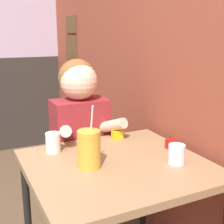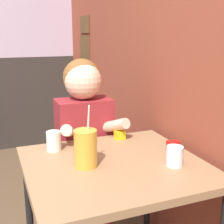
# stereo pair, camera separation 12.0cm
# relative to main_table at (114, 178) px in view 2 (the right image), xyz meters

# --- Properties ---
(brick_wall_right) EXTENTS (0.08, 4.79, 2.70)m
(brick_wall_right) POSITION_rel_main_table_xyz_m (0.50, 1.12, 0.66)
(brick_wall_right) COLOR brown
(brick_wall_right) RESTS_ON ground_plane
(main_table) EXTENTS (0.84, 0.79, 0.77)m
(main_table) POSITION_rel_main_table_xyz_m (0.00, 0.00, 0.00)
(main_table) COLOR #93704C
(main_table) RESTS_ON ground_plane
(person_seated) EXTENTS (0.42, 0.42, 1.23)m
(person_seated) POSITION_rel_main_table_xyz_m (0.00, 0.52, -0.02)
(person_seated) COLOR maroon
(person_seated) RESTS_ON ground_plane
(cocktail_pitcher) EXTENTS (0.11, 0.11, 0.30)m
(cocktail_pitcher) POSITION_rel_main_table_xyz_m (-0.14, 0.01, 0.17)
(cocktail_pitcher) COLOR gold
(cocktail_pitcher) RESTS_ON main_table
(glass_near_pitcher) EXTENTS (0.08, 0.08, 0.09)m
(glass_near_pitcher) POSITION_rel_main_table_xyz_m (0.25, -0.13, 0.13)
(glass_near_pitcher) COLOR silver
(glass_near_pitcher) RESTS_ON main_table
(glass_center) EXTENTS (0.08, 0.08, 0.10)m
(glass_center) POSITION_rel_main_table_xyz_m (-0.24, 0.27, 0.13)
(glass_center) COLOR silver
(glass_center) RESTS_ON main_table
(condiment_ketchup) EXTENTS (0.06, 0.04, 0.05)m
(condiment_ketchup) POSITION_rel_main_table_xyz_m (0.35, 0.04, 0.11)
(condiment_ketchup) COLOR #B7140F
(condiment_ketchup) RESTS_ON main_table
(condiment_mustard) EXTENTS (0.06, 0.04, 0.05)m
(condiment_mustard) POSITION_rel_main_table_xyz_m (0.16, 0.31, 0.11)
(condiment_mustard) COLOR yellow
(condiment_mustard) RESTS_ON main_table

